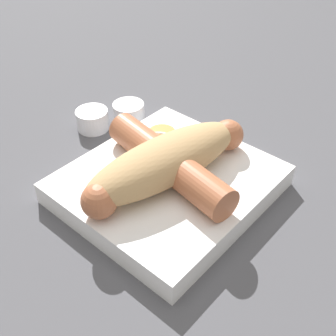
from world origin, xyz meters
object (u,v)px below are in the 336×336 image
at_px(sausage, 170,165).
at_px(condiment_cup_near, 129,114).
at_px(food_tray, 168,184).
at_px(condiment_cup_far, 93,121).
at_px(bread_roll, 167,162).

xyz_separation_m(sausage, condiment_cup_near, (-0.08, -0.14, -0.03)).
bearing_deg(food_tray, condiment_cup_far, -100.88).
relative_size(sausage, condiment_cup_near, 4.79).
height_order(bread_roll, condiment_cup_far, bread_roll).
xyz_separation_m(food_tray, condiment_cup_near, (-0.08, -0.14, -0.00)).
xyz_separation_m(food_tray, sausage, (0.00, 0.00, 0.03)).
xyz_separation_m(sausage, condiment_cup_far, (-0.03, -0.17, -0.03)).
relative_size(food_tray, bread_roll, 1.04).
bearing_deg(food_tray, condiment_cup_near, -118.68).
bearing_deg(bread_roll, condiment_cup_far, -102.38).
xyz_separation_m(bread_roll, condiment_cup_near, (-0.08, -0.14, -0.04)).
relative_size(bread_roll, condiment_cup_far, 4.68).
bearing_deg(food_tray, bread_roll, 27.73).
bearing_deg(condiment_cup_near, condiment_cup_far, -28.68).
bearing_deg(condiment_cup_far, condiment_cup_near, 151.32).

